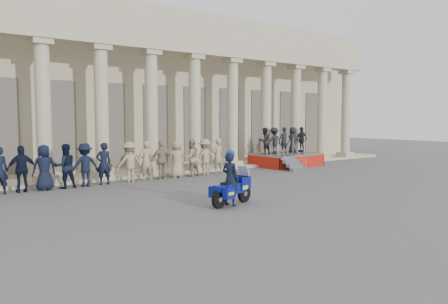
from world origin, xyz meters
TOP-DOWN VIEW (x-y plane):
  - ground at (0.00, 0.00)m, footprint 90.00×90.00m
  - building at (-0.00, 14.74)m, footprint 40.00×12.50m
  - officer_rank at (-4.26, 6.62)m, footprint 17.86×0.70m
  - reviewing_stand at (9.81, 7.14)m, footprint 4.05×3.79m
  - motorcycle at (-0.09, -0.33)m, footprint 1.97×1.01m
  - rider at (-0.19, -0.36)m, footprint 0.58×0.74m

SIDE VIEW (x-z plane):
  - ground at x=0.00m, z-range 0.00..0.00m
  - motorcycle at x=-0.09m, z-range -0.09..1.20m
  - officer_rank at x=-4.26m, z-range 0.00..1.86m
  - rider at x=-0.19m, z-range -0.01..1.88m
  - reviewing_stand at x=9.81m, z-range 0.08..2.43m
  - building at x=0.00m, z-range 0.02..9.02m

